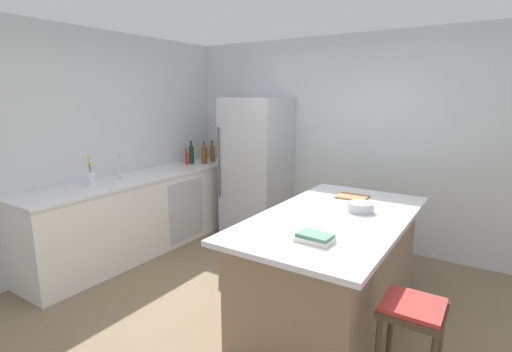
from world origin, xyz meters
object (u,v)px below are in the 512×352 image
at_px(sink_faucet, 120,166).
at_px(soda_bottle, 219,151).
at_px(bar_stool, 412,321).
at_px(mixing_bowl, 361,207).
at_px(hot_sauce_bottle, 187,158).
at_px(cookbook_stack, 315,238).
at_px(cutting_board, 352,197).
at_px(flower_vase, 91,177).
at_px(refrigerator, 257,167).
at_px(olive_oil_bottle, 212,152).
at_px(kitchen_island, 332,266).
at_px(vinegar_bottle, 213,153).
at_px(syrup_bottle, 204,154).
at_px(wine_bottle, 191,154).
at_px(whiskey_bottle, 204,155).

height_order(sink_faucet, soda_bottle, soda_bottle).
relative_size(bar_stool, mixing_bowl, 3.03).
relative_size(hot_sauce_bottle, cookbook_stack, 0.93).
bearing_deg(cutting_board, mixing_bowl, -62.34).
height_order(flower_vase, cookbook_stack, flower_vase).
relative_size(refrigerator, olive_oil_bottle, 6.46).
bearing_deg(kitchen_island, olive_oil_bottle, 149.82).
relative_size(soda_bottle, vinegar_bottle, 1.07).
bearing_deg(cutting_board, olive_oil_bottle, 161.05).
relative_size(olive_oil_bottle, cutting_board, 1.00).
height_order(vinegar_bottle, syrup_bottle, vinegar_bottle).
bearing_deg(mixing_bowl, bar_stool, -54.11).
bearing_deg(sink_faucet, mixing_bowl, 7.55).
relative_size(sink_faucet, mixing_bowl, 1.38).
distance_m(cookbook_stack, mixing_bowl, 0.83).
height_order(soda_bottle, mixing_bowl, soda_bottle).
xyz_separation_m(kitchen_island, wine_bottle, (-2.57, 1.09, 0.60)).
bearing_deg(whiskey_bottle, cutting_board, -13.43).
xyz_separation_m(syrup_bottle, wine_bottle, (-0.08, -0.18, 0.02)).
relative_size(soda_bottle, syrup_bottle, 1.10).
distance_m(bar_stool, olive_oil_bottle, 3.90).
bearing_deg(wine_bottle, mixing_bowl, -17.71).
bearing_deg(whiskey_bottle, soda_bottle, 96.64).
xyz_separation_m(kitchen_island, cookbook_stack, (0.10, -0.61, 0.47)).
bearing_deg(bar_stool, hot_sauce_bottle, 154.13).
height_order(soda_bottle, hot_sauce_bottle, soda_bottle).
xyz_separation_m(bar_stool, hot_sauce_bottle, (-3.32, 1.61, 0.48)).
relative_size(sink_faucet, soda_bottle, 0.93).
relative_size(sink_faucet, hot_sauce_bottle, 1.36).
relative_size(olive_oil_bottle, whiskey_bottle, 0.94).
height_order(refrigerator, sink_faucet, refrigerator).
xyz_separation_m(wine_bottle, cookbook_stack, (2.67, -1.70, -0.13)).
xyz_separation_m(hot_sauce_bottle, mixing_bowl, (2.71, -0.77, -0.07)).
bearing_deg(bar_stool, vinegar_bottle, 147.82).
height_order(bar_stool, flower_vase, flower_vase).
height_order(whiskey_bottle, cookbook_stack, whiskey_bottle).
distance_m(whiskey_bottle, cookbook_stack, 3.09).
height_order(sink_faucet, mixing_bowl, sink_faucet).
bearing_deg(olive_oil_bottle, hot_sauce_bottle, -97.44).
bearing_deg(kitchen_island, mixing_bowl, 56.77).
height_order(flower_vase, mixing_bowl, flower_vase).
relative_size(soda_bottle, wine_bottle, 1.00).
xyz_separation_m(wine_bottle, hot_sauce_bottle, (-0.00, -0.09, -0.04)).
bearing_deg(kitchen_island, wine_bottle, 157.05).
xyz_separation_m(kitchen_island, bar_stool, (0.75, -0.62, 0.08)).
bearing_deg(sink_faucet, vinegar_bottle, 85.44).
xyz_separation_m(wine_bottle, cutting_board, (2.50, -0.47, -0.15)).
height_order(cookbook_stack, mixing_bowl, mixing_bowl).
xyz_separation_m(olive_oil_bottle, hot_sauce_bottle, (-0.06, -0.46, -0.03)).
relative_size(whiskey_bottle, mixing_bowl, 1.39).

